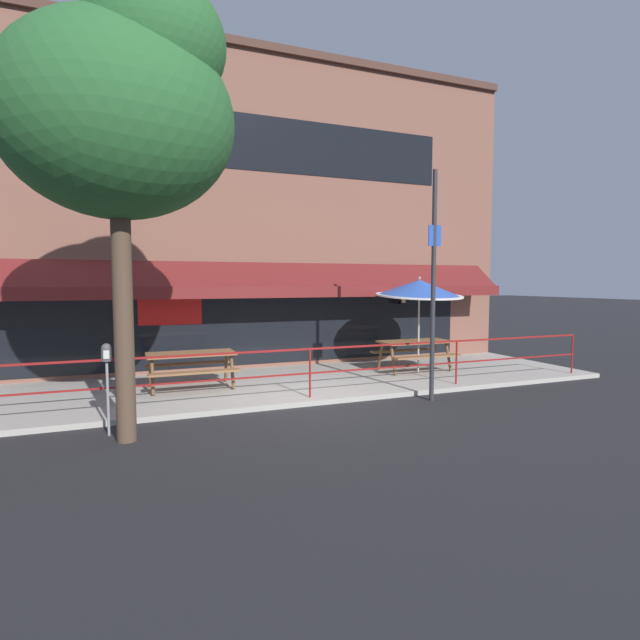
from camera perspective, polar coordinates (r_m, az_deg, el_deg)
name	(u,v)px	position (r m, az deg, el deg)	size (l,w,h in m)	color
ground_plane	(316,406)	(9.59, -0.50, -9.79)	(120.00, 120.00, 0.00)	#232326
patio_deck	(283,383)	(11.41, -4.21, -7.24)	(15.00, 4.00, 0.10)	#ADA89E
restaurant_building	(257,213)	(13.44, -7.27, 12.06)	(15.00, 1.60, 8.37)	brown
patio_railing	(310,362)	(9.70, -1.16, -4.80)	(13.84, 0.04, 0.97)	maroon
picnic_table_left	(191,360)	(10.86, -14.51, -4.45)	(1.80, 1.42, 0.76)	brown
picnic_table_centre	(414,347)	(12.84, 10.74, -3.04)	(1.80, 1.42, 0.76)	brown
patio_umbrella_centre	(419,289)	(12.58, 11.28, 3.54)	(2.14, 2.14, 2.38)	#B7B2A8
pedestrian_walking	(125,352)	(9.85, -21.42, -3.45)	(0.26, 0.62, 1.71)	navy
parking_meter_near	(107,361)	(8.23, -23.20, -4.35)	(0.15, 0.16, 1.42)	gray
street_sign_pole	(433,284)	(9.98, 12.83, 4.04)	(0.28, 0.09, 4.50)	#2D2D33
street_tree_curbside	(124,107)	(8.07, -21.47, 21.71)	(3.28, 2.95, 6.51)	brown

